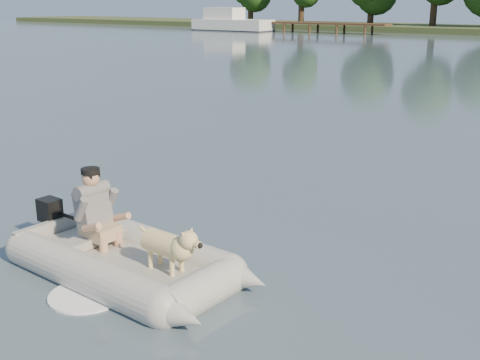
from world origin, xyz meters
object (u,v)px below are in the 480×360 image
Objects in this scene: dock at (305,27)px; man at (94,206)px; cabin_cruiser at (233,19)px; dog at (165,248)px; dinghy at (126,232)px.

dock is 17.70× the size of man.
dock is at bearing 12.65° from cabin_cruiser.
dog is at bearing 0.00° from man.
dock is at bearing 121.01° from dog.
dock is 4.19× the size of dinghy.
dock is 57.57m from man.
dinghy is (25.92, -51.82, 0.04)m from dock.
dog is (1.27, -0.09, -0.24)m from man.
dinghy reaches higher than dock.
cabin_cruiser reaches higher than dinghy.
cabin_cruiser is at bearing 127.99° from dinghy.
cabin_cruiser is (-33.26, 50.00, 0.50)m from man.
dinghy is 4.22× the size of man.
dock is at bearing 119.92° from man.
dog is 60.84m from cabin_cruiser.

